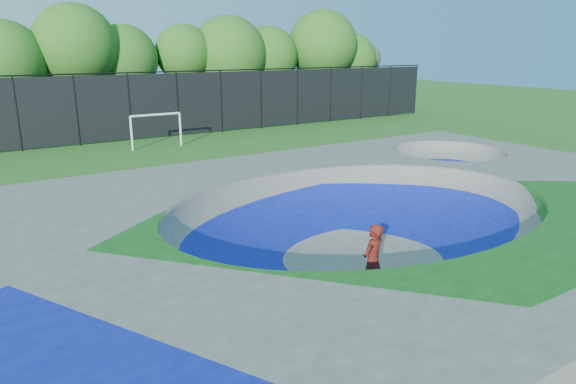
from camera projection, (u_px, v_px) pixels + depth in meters
name	position (u px, v px, depth m)	size (l,w,h in m)	color
ground	(361.00, 253.00, 14.04)	(120.00, 120.00, 0.00)	#275F1A
skate_deck	(362.00, 227.00, 13.84)	(22.00, 14.00, 1.50)	gray
skater	(373.00, 261.00, 11.35)	(0.63, 0.41, 1.73)	#B1210E
skateboard	(371.00, 296.00, 11.58)	(0.78, 0.22, 0.05)	black
soccer_goal	(156.00, 124.00, 28.34)	(2.91, 0.12, 1.92)	white
fence	(130.00, 106.00, 30.43)	(48.09, 0.09, 4.04)	black
treeline	(78.00, 55.00, 32.67)	(51.81, 7.46, 8.67)	#443022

